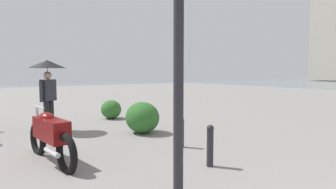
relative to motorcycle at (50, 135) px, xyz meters
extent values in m
cylinder|color=#232328|center=(-2.46, -1.15, 1.46)|extent=(0.14, 0.14, 3.93)
torus|color=black|center=(-0.71, -0.10, -0.20)|extent=(0.73, 0.22, 0.72)
torus|color=black|center=(0.72, 0.10, -0.20)|extent=(0.73, 0.22, 0.72)
cube|color=maroon|center=(-0.04, -0.01, 0.12)|extent=(1.13, 0.47, 0.40)
ellipsoid|color=maroon|center=(0.18, 0.02, 0.30)|extent=(0.47, 0.34, 0.24)
cylinder|color=silver|center=(0.66, 0.09, 0.12)|extent=(0.19, 0.08, 0.66)
cylinder|color=silver|center=(0.60, 0.08, 0.48)|extent=(0.60, 0.12, 0.04)
cylinder|color=silver|center=(-0.46, 0.08, -0.20)|extent=(0.56, 0.17, 0.09)
cylinder|color=black|center=(3.01, -0.65, -0.05)|extent=(0.14, 0.14, 0.90)
cylinder|color=black|center=(2.89, -0.49, -0.05)|extent=(0.14, 0.14, 0.90)
cube|color=#2D2D38|center=(2.95, -0.57, 0.68)|extent=(0.43, 0.46, 0.60)
sphere|color=tan|center=(2.95, -0.57, 1.10)|extent=(0.22, 0.22, 0.22)
cylinder|color=#2D2D38|center=(3.11, -0.78, 0.65)|extent=(0.10, 0.10, 0.58)
cylinder|color=#2D2D38|center=(2.80, -0.36, 0.65)|extent=(0.10, 0.10, 0.58)
cone|color=black|center=(2.95, -0.57, 1.42)|extent=(1.00, 1.00, 0.22)
cylinder|color=gray|center=(2.95, -0.57, 1.00)|extent=(0.02, 0.02, 0.80)
cylinder|color=#232328|center=(-1.91, -2.27, -0.18)|extent=(0.12, 0.12, 0.65)
sphere|color=#232328|center=(-1.91, -2.27, 0.19)|extent=(0.13, 0.13, 0.13)
cylinder|color=#232328|center=(-0.61, -2.63, -0.22)|extent=(0.12, 0.12, 0.57)
sphere|color=#232328|center=(-0.61, -2.63, 0.10)|extent=(0.13, 0.13, 0.13)
ellipsoid|color=#2D6628|center=(1.18, -2.64, -0.07)|extent=(1.02, 0.92, 0.86)
ellipsoid|color=#2D6628|center=(3.92, -2.89, -0.16)|extent=(0.80, 0.72, 0.68)
camera|label=1|loc=(-5.41, 1.08, 1.17)|focal=29.32mm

